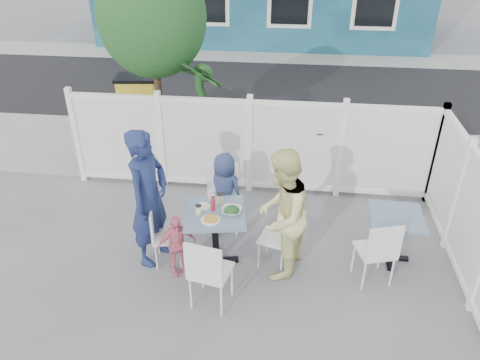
# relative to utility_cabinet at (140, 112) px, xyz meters

# --- Properties ---
(ground) EXTENTS (80.00, 80.00, 0.00)m
(ground) POSITION_rel_utility_cabinet_xyz_m (2.23, -4.00, -0.66)
(ground) COLOR slate
(near_sidewalk) EXTENTS (24.00, 2.60, 0.01)m
(near_sidewalk) POSITION_rel_utility_cabinet_xyz_m (2.23, -0.20, -0.65)
(near_sidewalk) COLOR gray
(near_sidewalk) RESTS_ON ground
(street) EXTENTS (24.00, 5.00, 0.01)m
(street) POSITION_rel_utility_cabinet_xyz_m (2.23, 3.50, -0.65)
(street) COLOR black
(street) RESTS_ON ground
(far_sidewalk) EXTENTS (24.00, 1.60, 0.01)m
(far_sidewalk) POSITION_rel_utility_cabinet_xyz_m (2.23, 6.60, -0.65)
(far_sidewalk) COLOR gray
(far_sidewalk) RESTS_ON ground
(fence_back) EXTENTS (5.86, 0.08, 1.60)m
(fence_back) POSITION_rel_utility_cabinet_xyz_m (2.33, -1.60, 0.13)
(fence_back) COLOR white
(fence_back) RESTS_ON ground
(fence_right) EXTENTS (0.08, 3.66, 1.60)m
(fence_right) POSITION_rel_utility_cabinet_xyz_m (5.23, -3.40, 0.13)
(fence_right) COLOR white
(fence_right) RESTS_ON ground
(tree) EXTENTS (1.80, 1.62, 3.59)m
(tree) POSITION_rel_utility_cabinet_xyz_m (0.63, -0.70, 1.93)
(tree) COLOR #382316
(tree) RESTS_ON ground
(utility_cabinet) EXTENTS (0.76, 0.58, 1.32)m
(utility_cabinet) POSITION_rel_utility_cabinet_xyz_m (0.00, 0.00, 0.00)
(utility_cabinet) COLOR gold
(utility_cabinet) RESTS_ON ground
(potted_shrub_a) EXTENTS (1.60, 1.60, 2.03)m
(potted_shrub_a) POSITION_rel_utility_cabinet_xyz_m (1.48, -0.90, 0.36)
(potted_shrub_a) COLOR #133B1E
(potted_shrub_a) RESTS_ON ground
(potted_shrub_b) EXTENTS (1.69, 1.58, 1.50)m
(potted_shrub_b) POSITION_rel_utility_cabinet_xyz_m (3.72, -1.00, 0.09)
(potted_shrub_b) COLOR #133B1E
(potted_shrub_b) RESTS_ON ground
(main_table) EXTENTS (0.88, 0.88, 0.81)m
(main_table) POSITION_rel_utility_cabinet_xyz_m (2.07, -3.51, -0.03)
(main_table) COLOR slate
(main_table) RESTS_ON ground
(spare_table) EXTENTS (0.70, 0.70, 0.72)m
(spare_table) POSITION_rel_utility_cabinet_xyz_m (4.39, -3.17, -0.10)
(spare_table) COLOR slate
(spare_table) RESTS_ON ground
(chair_left) EXTENTS (0.44, 0.45, 0.85)m
(chair_left) POSITION_rel_utility_cabinet_xyz_m (1.38, -3.57, -0.16)
(chair_left) COLOR white
(chair_left) RESTS_ON ground
(chair_right) EXTENTS (0.46, 0.47, 0.85)m
(chair_right) POSITION_rel_utility_cabinet_xyz_m (2.92, -3.45, -0.16)
(chair_right) COLOR white
(chair_right) RESTS_ON ground
(chair_back) EXTENTS (0.51, 0.49, 0.99)m
(chair_back) POSITION_rel_utility_cabinet_xyz_m (2.05, -2.67, -0.08)
(chair_back) COLOR white
(chair_back) RESTS_ON ground
(chair_near) EXTENTS (0.53, 0.52, 0.99)m
(chair_near) POSITION_rel_utility_cabinet_xyz_m (2.12, -4.32, -0.08)
(chair_near) COLOR white
(chair_near) RESTS_ON ground
(chair_spare) EXTENTS (0.53, 0.52, 0.95)m
(chair_spare) POSITION_rel_utility_cabinet_xyz_m (4.12, -3.68, -0.11)
(chair_spare) COLOR white
(chair_spare) RESTS_ON ground
(man) EXTENTS (0.62, 0.79, 1.89)m
(man) POSITION_rel_utility_cabinet_xyz_m (1.23, -3.50, 0.29)
(man) COLOR navy
(man) RESTS_ON ground
(woman) EXTENTS (0.85, 0.99, 1.74)m
(woman) POSITION_rel_utility_cabinet_xyz_m (2.92, -3.57, 0.21)
(woman) COLOR #D6D73E
(woman) RESTS_ON ground
(boy) EXTENTS (0.67, 0.57, 1.16)m
(boy) POSITION_rel_utility_cabinet_xyz_m (2.07, -2.60, -0.08)
(boy) COLOR navy
(boy) RESTS_ON ground
(toddler) EXTENTS (0.55, 0.44, 0.88)m
(toddler) POSITION_rel_utility_cabinet_xyz_m (1.61, -3.76, -0.22)
(toddler) COLOR pink
(toddler) RESTS_ON ground
(plate_main) EXTENTS (0.24, 0.24, 0.01)m
(plate_main) POSITION_rel_utility_cabinet_xyz_m (2.06, -3.70, 0.16)
(plate_main) COLOR white
(plate_main) RESTS_ON main_table
(plate_side) EXTENTS (0.20, 0.20, 0.01)m
(plate_side) POSITION_rel_utility_cabinet_xyz_m (1.90, -3.41, 0.16)
(plate_side) COLOR white
(plate_side) RESTS_ON main_table
(salad_bowl) EXTENTS (0.25, 0.25, 0.06)m
(salad_bowl) POSITION_rel_utility_cabinet_xyz_m (2.29, -3.50, 0.18)
(salad_bowl) COLOR white
(salad_bowl) RESTS_ON main_table
(coffee_cup_a) EXTENTS (0.08, 0.08, 0.11)m
(coffee_cup_a) POSITION_rel_utility_cabinet_xyz_m (1.88, -3.57, 0.21)
(coffee_cup_a) COLOR beige
(coffee_cup_a) RESTS_ON main_table
(coffee_cup_b) EXTENTS (0.09, 0.09, 0.13)m
(coffee_cup_b) POSITION_rel_utility_cabinet_xyz_m (2.11, -3.29, 0.22)
(coffee_cup_b) COLOR beige
(coffee_cup_b) RESTS_ON main_table
(ketchup_bottle) EXTENTS (0.05, 0.05, 0.17)m
(ketchup_bottle) POSITION_rel_utility_cabinet_xyz_m (2.05, -3.47, 0.24)
(ketchup_bottle) COLOR red
(ketchup_bottle) RESTS_ON main_table
(salt_shaker) EXTENTS (0.03, 0.03, 0.07)m
(salt_shaker) POSITION_rel_utility_cabinet_xyz_m (1.97, -3.24, 0.19)
(salt_shaker) COLOR white
(salt_shaker) RESTS_ON main_table
(pepper_shaker) EXTENTS (0.03, 0.03, 0.07)m
(pepper_shaker) POSITION_rel_utility_cabinet_xyz_m (2.01, -3.25, 0.18)
(pepper_shaker) COLOR black
(pepper_shaker) RESTS_ON main_table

